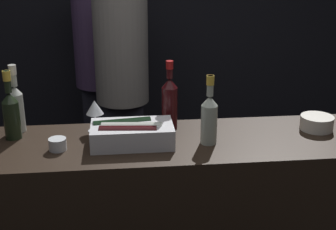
# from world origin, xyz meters

# --- Properties ---
(wall_back_chalkboard) EXTENTS (6.40, 0.06, 2.80)m
(wall_back_chalkboard) POSITION_xyz_m (0.00, 2.37, 1.40)
(wall_back_chalkboard) COLOR black
(wall_back_chalkboard) RESTS_ON ground_plane
(bar_counter) EXTENTS (2.06, 0.53, 0.99)m
(bar_counter) POSITION_xyz_m (0.00, 0.27, 0.49)
(bar_counter) COLOR black
(bar_counter) RESTS_ON ground_plane
(ice_bin_with_bottles) EXTENTS (0.38, 0.21, 0.11)m
(ice_bin_with_bottles) POSITION_xyz_m (-0.18, 0.25, 1.04)
(ice_bin_with_bottles) COLOR silver
(ice_bin_with_bottles) RESTS_ON bar_counter
(bowl_white) EXTENTS (0.16, 0.16, 0.07)m
(bowl_white) POSITION_xyz_m (0.75, 0.33, 1.03)
(bowl_white) COLOR silver
(bowl_white) RESTS_ON bar_counter
(wine_glass) EXTENTS (0.09, 0.09, 0.16)m
(wine_glass) POSITION_xyz_m (-0.35, 0.42, 1.11)
(wine_glass) COLOR silver
(wine_glass) RESTS_ON bar_counter
(candle_votive) EXTENTS (0.08, 0.08, 0.05)m
(candle_votive) POSITION_xyz_m (-0.51, 0.22, 1.02)
(candle_votive) COLOR silver
(candle_votive) RESTS_ON bar_counter
(champagne_bottle) EXTENTS (0.08, 0.08, 0.33)m
(champagne_bottle) POSITION_xyz_m (-0.73, 0.38, 1.12)
(champagne_bottle) COLOR black
(champagne_bottle) RESTS_ON bar_counter
(white_wine_bottle) EXTENTS (0.07, 0.07, 0.34)m
(white_wine_bottle) POSITION_xyz_m (-0.73, 0.47, 1.13)
(white_wine_bottle) COLOR #B2B7AD
(white_wine_bottle) RESTS_ON bar_counter
(red_wine_bottle_tall) EXTENTS (0.08, 0.08, 0.35)m
(red_wine_bottle_tall) POSITION_xyz_m (0.02, 0.42, 1.13)
(red_wine_bottle_tall) COLOR black
(red_wine_bottle_tall) RESTS_ON bar_counter
(rose_wine_bottle) EXTENTS (0.08, 0.08, 0.33)m
(rose_wine_bottle) POSITION_xyz_m (0.18, 0.22, 1.12)
(rose_wine_bottle) COLOR #9EA899
(rose_wine_bottle) RESTS_ON bar_counter
(person_in_hoodie) EXTENTS (0.37, 0.37, 1.78)m
(person_in_hoodie) POSITION_xyz_m (-0.20, 1.38, 1.00)
(person_in_hoodie) COLOR black
(person_in_hoodie) RESTS_ON ground_plane
(person_blond_tee) EXTENTS (0.39, 0.39, 1.76)m
(person_blond_tee) POSITION_xyz_m (-0.37, 1.84, 0.98)
(person_blond_tee) COLOR black
(person_blond_tee) RESTS_ON ground_plane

